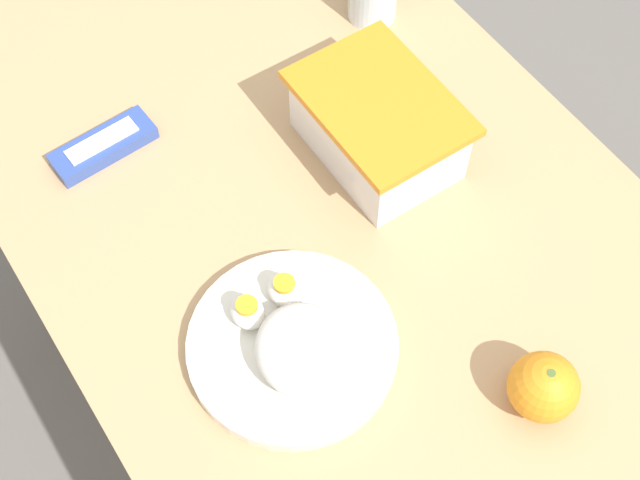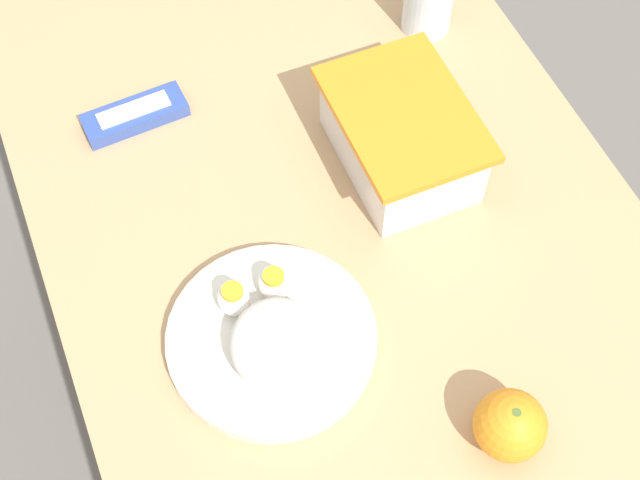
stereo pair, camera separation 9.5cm
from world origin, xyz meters
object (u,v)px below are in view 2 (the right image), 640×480
orange_fruit (510,425)px  rice_plate (273,339)px  drinking_glass (428,0)px  food_container (401,140)px  candy_bar (135,115)px

orange_fruit → rice_plate: 0.25m
orange_fruit → drinking_glass: bearing=161.8°
orange_fruit → rice_plate: (-0.17, -0.17, -0.01)m
food_container → rice_plate: 0.28m
food_container → rice_plate: food_container is taller
orange_fruit → candy_bar: bearing=-157.3°
food_container → rice_plate: size_ratio=0.90×
orange_fruit → candy_bar: size_ratio=0.56×
orange_fruit → food_container: bearing=172.0°
rice_plate → food_container: bearing=127.1°
food_container → drinking_glass: size_ratio=2.23×
food_container → orange_fruit: food_container is taller
rice_plate → orange_fruit: bearing=44.5°
drinking_glass → food_container: bearing=-34.2°
rice_plate → drinking_glass: (-0.35, 0.34, 0.02)m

